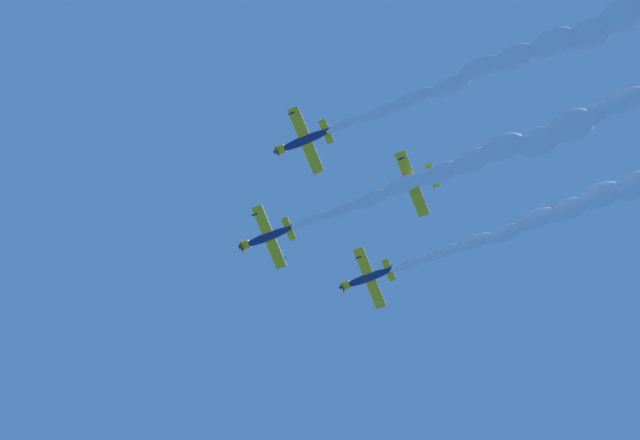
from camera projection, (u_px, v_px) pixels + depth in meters
name	position (u px, v px, depth m)	size (l,w,h in m)	color
airplane_lead	(266.00, 237.00, 100.41)	(7.52, 7.64, 3.34)	navy
airplane_left_wingman	(302.00, 141.00, 96.39)	(7.60, 7.62, 3.03)	navy
airplane_right_wingman	(366.00, 278.00, 104.07)	(7.51, 7.63, 3.32)	navy
airplane_slot_tail	(408.00, 184.00, 97.46)	(7.56, 7.64, 3.27)	navy
smoke_trail_lead	(494.00, 154.00, 93.74)	(29.23, 32.34, 4.82)	white
smoke_trail_left_wingman	(541.00, 48.00, 89.94)	(29.38, 32.49, 4.29)	white
smoke_trail_right_wingman	(592.00, 200.00, 97.44)	(29.89, 32.71, 4.82)	white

